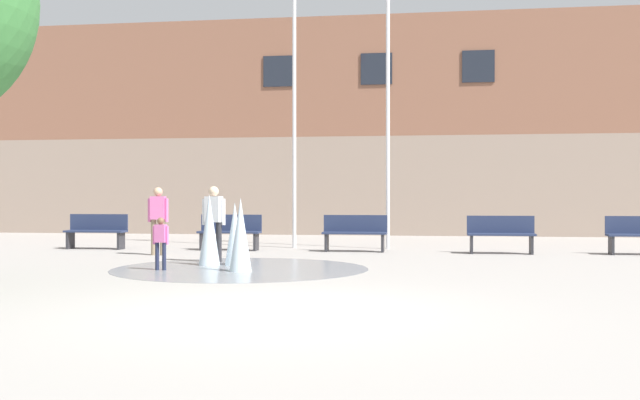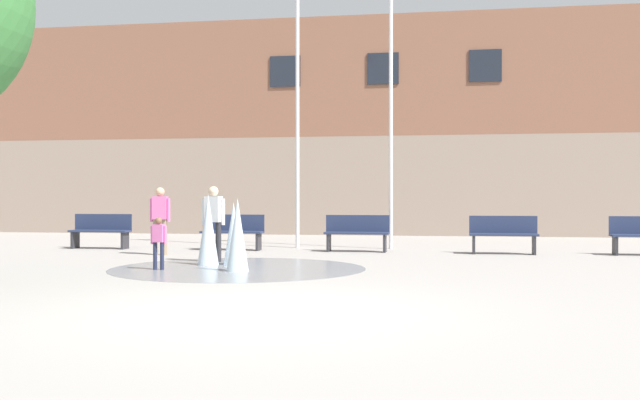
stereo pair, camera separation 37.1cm
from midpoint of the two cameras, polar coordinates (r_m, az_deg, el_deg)
The scene contains 12 objects.
ground_plane at distance 9.11m, azimuth -3.46°, elevation -8.45°, with size 100.00×100.00×0.00m, color gray.
library_building at distance 29.38m, azimuth 5.68°, elevation 5.18°, with size 36.00×6.05×7.77m.
splash_fountain at distance 14.62m, azimuth -6.32°, elevation -3.05°, with size 4.88×4.88×1.42m.
park_bench_far_left at distance 20.50m, azimuth -15.85°, elevation -2.24°, with size 1.60×0.44×0.91m.
park_bench_left_of_flagpoles at distance 19.30m, azimuth -6.12°, elevation -2.39°, with size 1.60×0.44×0.91m.
park_bench_under_left_flagpole at distance 18.66m, azimuth 3.40°, elevation -2.48°, with size 1.60×0.44×0.91m.
park_bench_center at distance 18.46m, azimuth 14.36°, elevation -2.52°, with size 1.60×0.44×0.91m.
child_running at distance 14.31m, azimuth -11.48°, elevation -2.94°, with size 0.31×0.15×0.99m.
adult_in_red at distance 17.94m, azimuth -11.51°, elevation -1.15°, with size 0.50×0.22×1.59m.
adult_watching at distance 15.83m, azimuth -7.46°, elevation -1.34°, with size 0.50×0.27×1.59m.
flagpole_left at distance 20.22m, azimuth -1.12°, elevation 8.55°, with size 0.80×0.10×8.08m.
flagpole_right at distance 19.90m, azimuth 6.05°, elevation 8.55°, with size 0.80×0.10×7.99m.
Camera 2 is at (2.23, -8.73, 1.39)m, focal length 42.00 mm.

